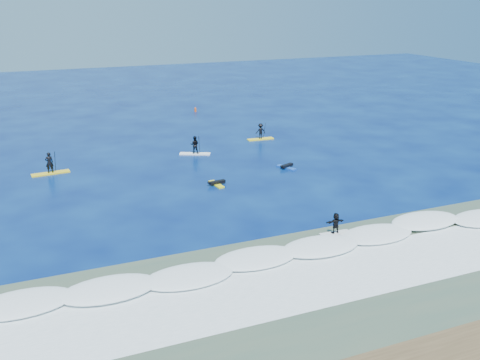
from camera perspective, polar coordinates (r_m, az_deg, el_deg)
name	(u,v)px	position (r m, az deg, el deg)	size (l,w,h in m)	color
ground	(238,195)	(39.08, -0.22, -1.59)	(160.00, 160.00, 0.00)	#031146
shallow_water	(343,285)	(27.83, 10.97, -10.93)	(90.00, 13.00, 0.01)	#3A4F3F
breaking_wave	(305,252)	(30.82, 6.90, -7.61)	(40.00, 6.00, 0.30)	white
whitewater	(333,276)	(28.55, 9.86, -10.05)	(34.00, 5.00, 0.02)	silver
sup_paddler_left	(50,166)	(46.20, -19.63, 1.41)	(3.06, 1.01, 2.11)	yellow
sup_paddler_center	(195,146)	(49.21, -4.85, 3.58)	(2.84, 1.83, 1.97)	white
sup_paddler_right	(261,132)	(54.30, 2.20, 5.10)	(2.75, 0.83, 1.90)	yellow
prone_paddler_near	(216,183)	(41.14, -2.54, -0.35)	(1.49, 1.92, 0.39)	yellow
prone_paddler_far	(286,167)	(45.34, 4.96, 1.44)	(1.42, 1.89, 0.39)	#1648AC
wave_surfer	(336,225)	(32.62, 10.16, -4.70)	(1.93, 0.61, 1.38)	silver
marker_buoy	(195,110)	(68.12, -4.78, 7.50)	(0.27, 0.27, 0.65)	#D74913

